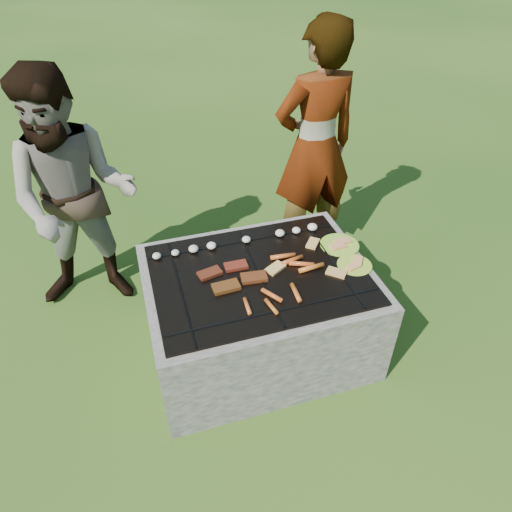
{
  "coord_description": "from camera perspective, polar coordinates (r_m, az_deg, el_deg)",
  "views": [
    {
      "loc": [
        -0.6,
        -1.9,
        2.31
      ],
      "look_at": [
        0.0,
        0.05,
        0.7
      ],
      "focal_mm": 32.0,
      "sensor_mm": 36.0,
      "label": 1
    }
  ],
  "objects": [
    {
      "name": "plate_far",
      "position": [
        2.87,
        10.4,
        1.34
      ],
      "size": [
        0.3,
        0.3,
        0.03
      ],
      "color": "gold",
      "rests_on": "fire_pit"
    },
    {
      "name": "mushrooms",
      "position": [
        2.83,
        -1.58,
        2.04
      ],
      "size": [
        1.06,
        0.06,
        0.04
      ],
      "color": "beige",
      "rests_on": "fire_pit"
    },
    {
      "name": "bystander",
      "position": [
        3.09,
        -21.59,
        6.62
      ],
      "size": [
        0.9,
        0.76,
        1.63
      ],
      "primitive_type": "imported",
      "rotation": [
        0.0,
        0.0,
        -0.19
      ],
      "color": "#A39688",
      "rests_on": "ground"
    },
    {
      "name": "pork_slabs",
      "position": [
        2.58,
        -2.95,
        -2.59
      ],
      "size": [
        0.38,
        0.25,
        0.02
      ],
      "color": "maroon",
      "rests_on": "fire_pit"
    },
    {
      "name": "plate_near",
      "position": [
        2.74,
        12.22,
        -1.13
      ],
      "size": [
        0.25,
        0.25,
        0.03
      ],
      "color": "yellow",
      "rests_on": "fire_pit"
    },
    {
      "name": "bread_on_grate",
      "position": [
        2.7,
        6.29,
        -0.75
      ],
      "size": [
        0.45,
        0.42,
        0.02
      ],
      "color": "#F7D17E",
      "rests_on": "fire_pit"
    },
    {
      "name": "cook",
      "position": [
        3.41,
        7.38,
        13.29
      ],
      "size": [
        0.68,
        0.48,
        1.77
      ],
      "primitive_type": "imported",
      "rotation": [
        0.0,
        0.0,
        3.24
      ],
      "color": "gray",
      "rests_on": "ground"
    },
    {
      "name": "lawn",
      "position": [
        3.05,
        0.28,
        -10.96
      ],
      "size": [
        60.0,
        60.0,
        0.0
      ],
      "primitive_type": "plane",
      "color": "#204310",
      "rests_on": "ground"
    },
    {
      "name": "fire_pit",
      "position": [
        2.84,
        0.3,
        -7.24
      ],
      "size": [
        1.3,
        1.0,
        0.62
      ],
      "color": "#A69F94",
      "rests_on": "ground"
    },
    {
      "name": "sausages",
      "position": [
        2.58,
        4.14,
        -2.47
      ],
      "size": [
        0.53,
        0.46,
        0.03
      ],
      "color": "orange",
      "rests_on": "fire_pit"
    }
  ]
}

